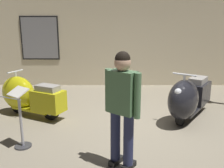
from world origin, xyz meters
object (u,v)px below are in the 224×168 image
visitor_0 (123,103)px  info_stanchion (22,123)px  scooter_0 (28,96)px  scooter_1 (189,98)px

visitor_0 → info_stanchion: size_ratio=1.64×
scooter_0 → info_stanchion: size_ratio=1.63×
visitor_0 → info_stanchion: 1.82m
visitor_0 → scooter_1: bearing=-2.6°
scooter_1 → visitor_0: 2.34m
scooter_0 → scooter_1: size_ratio=0.97×
visitor_0 → scooter_0: bearing=81.4°
scooter_0 → scooter_1: scooter_1 is taller
scooter_1 → scooter_0: bearing=-59.1°
scooter_0 → visitor_0: (2.02, -2.06, 0.52)m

